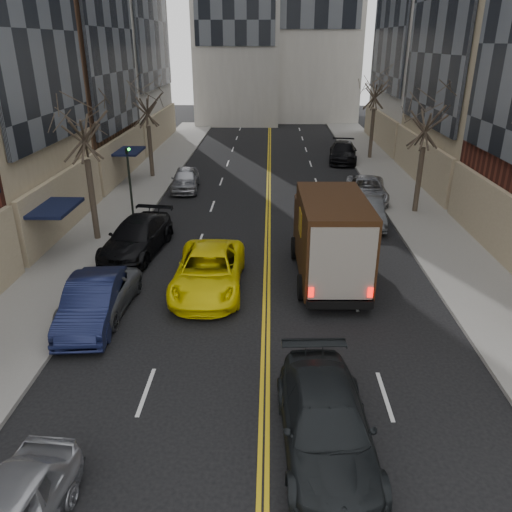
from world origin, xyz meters
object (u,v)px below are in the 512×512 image
at_px(ups_truck, 330,238).
at_px(observer_sedan, 326,424).
at_px(pedestrian, 301,243).
at_px(taxi, 209,271).

relative_size(ups_truck, observer_sedan, 1.25).
bearing_deg(observer_sedan, pedestrian, 87.21).
bearing_deg(ups_truck, observer_sedan, -97.74).
height_order(observer_sedan, taxi, taxi).
bearing_deg(observer_sedan, taxi, 111.33).
bearing_deg(taxi, observer_sedan, -66.07).
xyz_separation_m(observer_sedan, pedestrian, (-0.00, 11.73, 0.13)).
xyz_separation_m(taxi, pedestrian, (3.92, 2.97, 0.11)).
distance_m(taxi, pedestrian, 4.92).
distance_m(ups_truck, pedestrian, 2.38).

